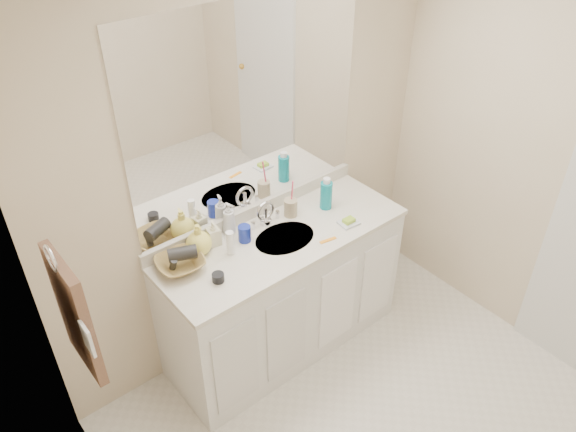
# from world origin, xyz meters

# --- Properties ---
(wall_back) EXTENTS (2.60, 0.02, 2.40)m
(wall_back) POSITION_xyz_m (0.00, 1.30, 1.20)
(wall_back) COLOR beige
(wall_back) RESTS_ON floor
(vanity_cabinet) EXTENTS (1.50, 0.55, 0.85)m
(vanity_cabinet) POSITION_xyz_m (0.00, 1.02, 0.42)
(vanity_cabinet) COLOR white
(vanity_cabinet) RESTS_ON floor
(countertop) EXTENTS (1.52, 0.57, 0.03)m
(countertop) POSITION_xyz_m (0.00, 1.02, 0.86)
(countertop) COLOR silver
(countertop) RESTS_ON vanity_cabinet
(backsplash) EXTENTS (1.52, 0.03, 0.08)m
(backsplash) POSITION_xyz_m (0.00, 1.29, 0.92)
(backsplash) COLOR beige
(backsplash) RESTS_ON countertop
(sink_basin) EXTENTS (0.37, 0.37, 0.02)m
(sink_basin) POSITION_xyz_m (0.00, 1.00, 0.87)
(sink_basin) COLOR beige
(sink_basin) RESTS_ON countertop
(faucet) EXTENTS (0.02, 0.02, 0.11)m
(faucet) POSITION_xyz_m (0.00, 1.18, 0.94)
(faucet) COLOR silver
(faucet) RESTS_ON countertop
(mirror) EXTENTS (1.48, 0.01, 1.20)m
(mirror) POSITION_xyz_m (0.00, 1.29, 1.56)
(mirror) COLOR white
(mirror) RESTS_ON wall_back
(blue_mug) EXTENTS (0.09, 0.09, 0.10)m
(blue_mug) POSITION_xyz_m (-0.19, 1.13, 0.93)
(blue_mug) COLOR #162799
(blue_mug) RESTS_ON countertop
(tan_cup) EXTENTS (0.09, 0.09, 0.11)m
(tan_cup) POSITION_xyz_m (0.17, 1.16, 0.93)
(tan_cup) COLOR tan
(tan_cup) RESTS_ON countertop
(toothbrush) EXTENTS (0.02, 0.04, 0.19)m
(toothbrush) POSITION_xyz_m (0.18, 1.16, 1.03)
(toothbrush) COLOR #EE3E64
(toothbrush) RESTS_ON tan_cup
(mouthwash_bottle) EXTENTS (0.08, 0.08, 0.18)m
(mouthwash_bottle) POSITION_xyz_m (0.39, 1.08, 0.97)
(mouthwash_bottle) COLOR #0C8696
(mouthwash_bottle) RESTS_ON countertop
(soap_dish) EXTENTS (0.12, 0.10, 0.01)m
(soap_dish) POSITION_xyz_m (0.38, 0.87, 0.89)
(soap_dish) COLOR silver
(soap_dish) RESTS_ON countertop
(green_soap) EXTENTS (0.07, 0.05, 0.02)m
(green_soap) POSITION_xyz_m (0.38, 0.87, 0.90)
(green_soap) COLOR #99C22F
(green_soap) RESTS_ON soap_dish
(orange_comb) EXTENTS (0.11, 0.04, 0.00)m
(orange_comb) POSITION_xyz_m (0.17, 0.83, 0.88)
(orange_comb) COLOR orange
(orange_comb) RESTS_ON countertop
(dark_jar) EXTENTS (0.08, 0.08, 0.05)m
(dark_jar) POSITION_xyz_m (-0.50, 0.94, 0.90)
(dark_jar) COLOR black
(dark_jar) RESTS_ON countertop
(extra_white_bottle) EXTENTS (0.06, 0.06, 0.14)m
(extra_white_bottle) POSITION_xyz_m (-0.31, 1.09, 0.95)
(extra_white_bottle) COLOR white
(extra_white_bottle) RESTS_ON countertop
(soap_bottle_white) EXTENTS (0.09, 0.09, 0.20)m
(soap_bottle_white) POSITION_xyz_m (-0.21, 1.25, 0.98)
(soap_bottle_white) COLOR silver
(soap_bottle_white) RESTS_ON countertop
(soap_bottle_cream) EXTENTS (0.08, 0.08, 0.15)m
(soap_bottle_cream) POSITION_xyz_m (-0.34, 1.21, 0.96)
(soap_bottle_cream) COLOR beige
(soap_bottle_cream) RESTS_ON countertop
(soap_bottle_yellow) EXTENTS (0.16, 0.16, 0.18)m
(soap_bottle_yellow) POSITION_xyz_m (-0.44, 1.20, 0.97)
(soap_bottle_yellow) COLOR #F8EA60
(soap_bottle_yellow) RESTS_ON countertop
(wicker_basket) EXTENTS (0.28, 0.28, 0.06)m
(wicker_basket) POSITION_xyz_m (-0.60, 1.15, 0.91)
(wicker_basket) COLOR olive
(wicker_basket) RESTS_ON countertop
(hair_dryer) EXTENTS (0.17, 0.13, 0.08)m
(hair_dryer) POSITION_xyz_m (-0.58, 1.15, 0.97)
(hair_dryer) COLOR black
(hair_dryer) RESTS_ON wicker_basket
(towel_ring) EXTENTS (0.01, 0.11, 0.11)m
(towel_ring) POSITION_xyz_m (-1.27, 0.77, 1.55)
(towel_ring) COLOR silver
(towel_ring) RESTS_ON wall_left
(hand_towel) EXTENTS (0.04, 0.32, 0.55)m
(hand_towel) POSITION_xyz_m (-1.25, 0.77, 1.25)
(hand_towel) COLOR #4D3529
(hand_towel) RESTS_ON towel_ring
(switch_plate) EXTENTS (0.01, 0.08, 0.13)m
(switch_plate) POSITION_xyz_m (-1.27, 0.57, 1.30)
(switch_plate) COLOR white
(switch_plate) RESTS_ON wall_left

